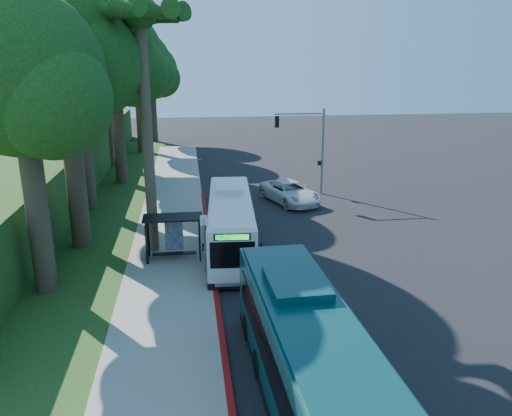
{
  "coord_description": "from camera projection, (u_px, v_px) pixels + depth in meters",
  "views": [
    {
      "loc": [
        -6.04,
        -29.03,
        10.64
      ],
      "look_at": [
        -1.9,
        1.0,
        1.65
      ],
      "focal_mm": 35.0,
      "sensor_mm": 36.0,
      "label": 1
    }
  ],
  "objects": [
    {
      "name": "grass_verge",
      "position": [
        89.0,
        220.0,
        34.43
      ],
      "size": [
        8.0,
        70.0,
        0.06
      ],
      "primitive_type": "cube",
      "color": "#234719",
      "rests_on": "ground"
    },
    {
      "name": "tree_6",
      "position": [
        23.0,
        83.0,
        21.23
      ],
      "size": [
        7.56,
        7.2,
        13.74
      ],
      "color": "#382B1E",
      "rests_on": "ground"
    },
    {
      "name": "bus_shelter",
      "position": [
        169.0,
        229.0,
        27.21
      ],
      "size": [
        3.2,
        1.51,
        2.55
      ],
      "color": "black",
      "rests_on": "ground"
    },
    {
      "name": "sidewalk",
      "position": [
        171.0,
        241.0,
        30.42
      ],
      "size": [
        4.5,
        70.0,
        0.12
      ],
      "primitive_type": "cube",
      "color": "gray",
      "rests_on": "ground"
    },
    {
      "name": "tree_0",
      "position": [
        64.0,
        49.0,
        26.57
      ],
      "size": [
        8.4,
        8.0,
        15.7
      ],
      "color": "#382B1E",
      "rests_on": "ground"
    },
    {
      "name": "tree_2",
      "position": [
        115.0,
        62.0,
        42.04
      ],
      "size": [
        8.82,
        8.4,
        15.12
      ],
      "color": "#382B1E",
      "rests_on": "ground"
    },
    {
      "name": "teal_bus",
      "position": [
        311.0,
        363.0,
        15.11
      ],
      "size": [
        3.07,
        12.61,
        3.74
      ],
      "rotation": [
        0.0,
        0.0,
        0.03
      ],
      "color": "#0A3538",
      "rests_on": "ground"
    },
    {
      "name": "red_curb",
      "position": [
        212.0,
        264.0,
        26.92
      ],
      "size": [
        0.25,
        30.0,
        0.13
      ],
      "primitive_type": "cube",
      "color": "maroon",
      "rests_on": "ground"
    },
    {
      "name": "tree_4",
      "position": [
        138.0,
        69.0,
        57.51
      ],
      "size": [
        8.4,
        8.0,
        14.14
      ],
      "color": "#382B1E",
      "rests_on": "ground"
    },
    {
      "name": "ground",
      "position": [
        288.0,
        236.0,
        31.39
      ],
      "size": [
        140.0,
        140.0,
        0.0
      ],
      "primitive_type": "plane",
      "color": "black",
      "rests_on": "ground"
    },
    {
      "name": "pickup",
      "position": [
        290.0,
        192.0,
        38.65
      ],
      "size": [
        4.54,
        6.58,
        1.67
      ],
      "primitive_type": "imported",
      "rotation": [
        0.0,
        0.0,
        0.32
      ],
      "color": "silver",
      "rests_on": "ground"
    },
    {
      "name": "stop_sign_pole",
      "position": [
        204.0,
        236.0,
        25.34
      ],
      "size": [
        0.35,
        0.06,
        3.17
      ],
      "color": "gray",
      "rests_on": "ground"
    },
    {
      "name": "white_bus",
      "position": [
        231.0,
        222.0,
        28.93
      ],
      "size": [
        3.24,
        11.51,
        3.39
      ],
      "rotation": [
        0.0,
        0.0,
        -0.07
      ],
      "color": "silver",
      "rests_on": "ground"
    },
    {
      "name": "tree_3",
      "position": [
        103.0,
        46.0,
        48.94
      ],
      "size": [
        10.08,
        9.6,
        17.28
      ],
      "color": "#382B1E",
      "rests_on": "ground"
    },
    {
      "name": "traffic_signal_pole",
      "position": [
        311.0,
        141.0,
        40.12
      ],
      "size": [
        4.1,
        0.3,
        7.0
      ],
      "color": "gray",
      "rests_on": "ground"
    },
    {
      "name": "palm_tree",
      "position": [
        140.0,
        25.0,
        25.37
      ],
      "size": [
        4.2,
        4.2,
        14.4
      ],
      "color": "#4C3F2D",
      "rests_on": "ground"
    },
    {
      "name": "tree_1",
      "position": [
        74.0,
        28.0,
        33.6
      ],
      "size": [
        10.5,
        10.0,
        18.26
      ],
      "color": "#382B1E",
      "rests_on": "ground"
    },
    {
      "name": "tree_5",
      "position": [
        151.0,
        74.0,
        65.46
      ],
      "size": [
        7.35,
        7.0,
        12.86
      ],
      "color": "#382B1E",
      "rests_on": "ground"
    }
  ]
}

